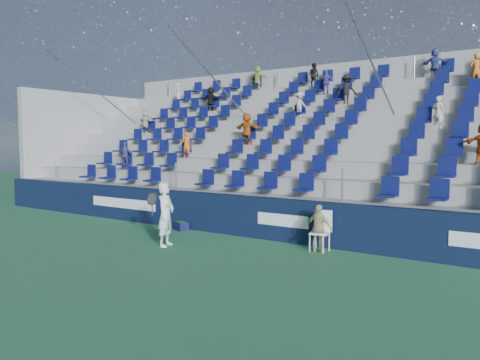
% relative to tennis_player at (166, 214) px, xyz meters
% --- Properties ---
extents(ground, '(70.00, 70.00, 0.00)m').
position_rel_tennis_player_xyz_m(ground, '(0.86, -0.81, -0.86)').
color(ground, '#317248').
rests_on(ground, ground).
extents(sponsor_wall, '(24.00, 0.32, 1.20)m').
position_rel_tennis_player_xyz_m(sponsor_wall, '(0.86, 2.33, -0.26)').
color(sponsor_wall, '#0D1732').
rests_on(sponsor_wall, ground).
extents(grandstand, '(24.00, 8.17, 6.63)m').
position_rel_tennis_player_xyz_m(grandstand, '(0.86, 7.43, 1.28)').
color(grandstand, gray).
rests_on(grandstand, ground).
extents(tennis_player, '(0.69, 0.72, 1.72)m').
position_rel_tennis_player_xyz_m(tennis_player, '(0.00, 0.00, 0.00)').
color(tennis_player, white).
rests_on(tennis_player, ground).
extents(line_judge_chair, '(0.55, 0.57, 1.05)m').
position_rel_tennis_player_xyz_m(line_judge_chair, '(3.69, 1.84, -0.27)').
color(line_judge_chair, white).
rests_on(line_judge_chair, ground).
extents(line_judge, '(0.73, 0.33, 1.22)m').
position_rel_tennis_player_xyz_m(line_judge, '(3.69, 1.69, -0.25)').
color(line_judge, tan).
rests_on(line_judge, ground).
extents(ball_bin, '(0.56, 0.47, 0.27)m').
position_rel_tennis_player_xyz_m(ball_bin, '(-1.18, 1.94, -0.71)').
color(ball_bin, '#0F1438').
rests_on(ball_bin, ground).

